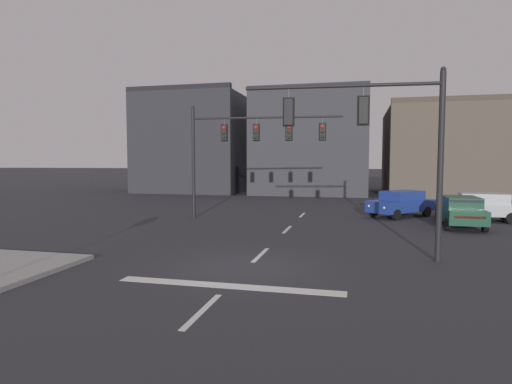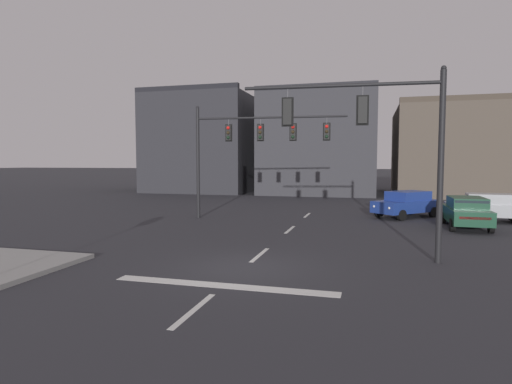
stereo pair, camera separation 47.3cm
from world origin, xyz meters
name	(u,v)px [view 1 (the left image)]	position (x,y,z in m)	size (l,w,h in m)	color
ground_plane	(247,268)	(0.00, 0.00, 0.00)	(400.00, 400.00, 0.00)	#2B2B30
stop_bar_paint	(228,286)	(0.00, -2.00, 0.00)	(6.40, 0.50, 0.01)	silver
lane_centreline	(261,255)	(0.00, 2.00, 0.00)	(0.16, 26.40, 0.01)	silver
signal_mast_near_side	(381,132)	(4.16, 2.26, 4.43)	(6.75, 0.64, 6.56)	black
signal_mast_far_side	(244,140)	(-3.10, 11.22, 4.67)	(8.87, 0.89, 6.75)	black
car_lot_nearside	(481,206)	(10.37, 13.67, 0.86)	(4.56, 2.19, 1.61)	#9EA0A5
car_lot_middle	(460,211)	(8.66, 10.89, 0.86)	(1.98, 4.49, 1.61)	#143D28
car_lot_farside	(401,203)	(6.06, 14.56, 0.86)	(4.32, 4.44, 1.61)	navy
building_row	(308,147)	(-1.96, 34.30, 5.05)	(37.90, 13.48, 11.36)	#2D2D33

